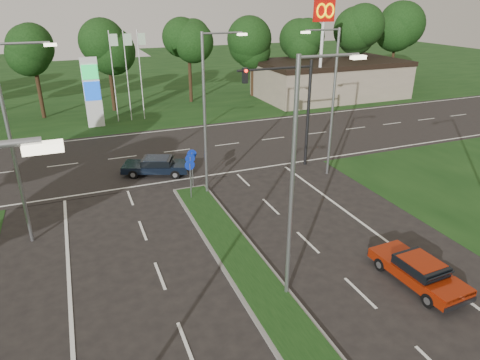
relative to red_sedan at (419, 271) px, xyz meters
name	(u,v)px	position (x,y,z in m)	size (l,w,h in m)	color
verge_far	(114,82)	(-6.00, 50.31, -0.59)	(160.00, 50.00, 0.02)	black
cross_road	(164,153)	(-6.00, 19.31, -0.59)	(160.00, 12.00, 0.02)	black
median_kerb	(293,333)	(-6.00, -0.69, -0.53)	(2.00, 26.00, 0.12)	slate
commercial_building	(330,79)	(16.00, 31.31, 1.41)	(16.00, 9.00, 4.00)	gray
streetlight_median_near	(298,172)	(-5.00, 1.31, 4.49)	(2.53, 0.22, 9.00)	gray
streetlight_median_far	(208,108)	(-5.00, 11.31, 4.49)	(2.53, 0.22, 9.00)	gray
streetlight_left_far	(15,137)	(-14.30, 9.31, 4.49)	(2.53, 0.22, 9.00)	gray
streetlight_right_far	(331,96)	(2.80, 11.31, 4.49)	(2.53, 0.22, 9.00)	gray
traffic_signal	(291,99)	(1.19, 13.31, 4.06)	(5.10, 0.42, 7.00)	black
median_signs	(191,166)	(-6.00, 11.71, 1.12)	(1.16, 1.76, 2.38)	gray
gas_pylon	(95,90)	(-9.79, 28.36, 2.61)	(5.80, 1.26, 8.00)	silver
mcdonalds_sign	(323,26)	(12.00, 27.28, 7.40)	(2.20, 0.47, 10.40)	silver
treeline_far	(125,38)	(-5.90, 35.24, 6.24)	(6.00, 6.00, 9.90)	black
red_sedan	(419,271)	(0.00, 0.00, 0.00)	(1.86, 4.07, 1.10)	maroon
navy_sedan	(156,165)	(-7.33, 15.30, 0.02)	(4.48, 3.13, 1.14)	black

